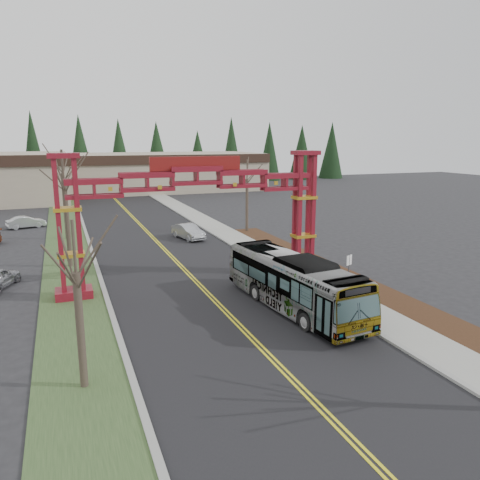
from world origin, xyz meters
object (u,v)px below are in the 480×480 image
retail_building_east (159,171)px  barrel_north (295,251)px  transit_bus (293,283)px  bare_tree_right_far (247,180)px  barrel_south (330,273)px  parked_car_far_a (26,222)px  silver_sedan (188,232)px  barrel_mid (299,261)px  bare_tree_median_near (76,273)px  bare_tree_median_mid (64,181)px  gateway_arch (197,197)px  bare_tree_median_far (62,174)px  street_sign (349,265)px

retail_building_east → barrel_north: bearing=-90.3°
barrel_north → transit_bus: bearing=-118.1°
bare_tree_right_far → barrel_south: size_ratio=7.02×
retail_building_east → parked_car_far_a: size_ratio=9.38×
silver_sedan → barrel_mid: bearing=-82.0°
bare_tree_median_near → barrel_north: 24.27m
transit_bus → bare_tree_median_near: bearing=-163.3°
bare_tree_right_far → barrel_north: bearing=-91.3°
bare_tree_right_far → barrel_mid: bare_tree_right_far is taller
bare_tree_median_mid → bare_tree_right_far: bare_tree_median_mid is taller
transit_bus → bare_tree_median_mid: 19.30m
retail_building_east → barrel_south: size_ratio=35.02×
transit_bus → bare_tree_median_near: size_ratio=1.69×
bare_tree_right_far → barrel_north: size_ratio=7.85×
transit_bus → bare_tree_median_mid: size_ratio=1.28×
gateway_arch → parked_car_far_a: 29.89m
silver_sedan → bare_tree_right_far: bare_tree_right_far is taller
barrel_south → bare_tree_median_far: bearing=128.2°
bare_tree_median_mid → bare_tree_median_far: 11.00m
retail_building_east → transit_bus: retail_building_east is taller
bare_tree_median_near → bare_tree_median_mid: bare_tree_median_mid is taller
parked_car_far_a → bare_tree_right_far: bearing=-132.6°
silver_sedan → barrel_mid: 14.21m
gateway_arch → silver_sedan: gateway_arch is taller
street_sign → barrel_north: size_ratio=2.45×
barrel_north → bare_tree_median_near: bearing=-138.0°
gateway_arch → parked_car_far_a: size_ratio=4.49×
retail_building_east → bare_tree_median_far: bare_tree_median_far is taller
transit_bus → parked_car_far_a: 36.98m
parked_car_far_a → bare_tree_median_far: (4.16, -7.95, 5.76)m
gateway_arch → barrel_south: (8.82, -2.54, -5.44)m
retail_building_east → bare_tree_median_mid: (-18.00, -54.12, 3.13)m
retail_building_east → parked_car_far_a: 41.67m
street_sign → barrel_north: street_sign is taller
parked_car_far_a → street_sign: 37.92m
silver_sedan → parked_car_far_a: silver_sedan is taller
bare_tree_median_far → silver_sedan: bearing=-20.7°
bare_tree_median_mid → bare_tree_median_far: (0.00, 11.00, -0.22)m
bare_tree_median_mid → silver_sedan: bearing=31.2°
retail_building_east → bare_tree_median_near: (-18.00, -73.42, 1.22)m
bare_tree_median_near → barrel_north: (17.75, 16.01, -4.24)m
gateway_arch → transit_bus: gateway_arch is taller
transit_bus → barrel_mid: transit_bus is taller
barrel_south → barrel_mid: bearing=94.5°
bare_tree_right_far → barrel_mid: bearing=-95.8°
barrel_north → barrel_mid: bearing=-111.7°
bare_tree_median_mid → barrel_south: bare_tree_median_mid is taller
parked_car_far_a → barrel_north: (21.91, -22.24, -0.18)m
bare_tree_median_far → barrel_mid: size_ratio=9.34×
bare_tree_median_far → street_sign: 29.38m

